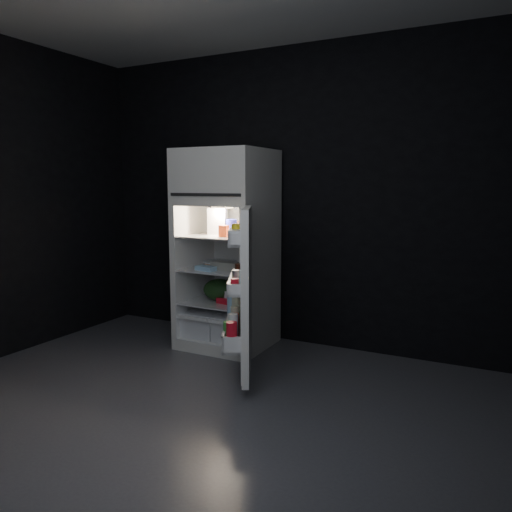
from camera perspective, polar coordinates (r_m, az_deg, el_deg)
The scene contains 17 objects.
floor at distance 3.47m, azimuth -8.10°, elevation -17.03°, with size 4.00×3.40×0.00m, color #4E4E53.
wall_back at distance 4.63m, azimuth 3.87°, elevation 6.63°, with size 4.00×0.00×2.70m, color black.
refrigerator at distance 4.52m, azimuth -3.21°, elevation 1.58°, with size 0.76×0.71×1.78m.
fridge_door at distance 3.69m, azimuth -1.55°, elevation -4.30°, with size 0.49×0.73×1.22m.
milk_jug at distance 4.53m, azimuth -4.43°, elevation 4.01°, with size 0.16×0.16×0.24m, color white.
mayo_jar at distance 4.46m, azimuth -2.80°, elevation 3.31°, with size 0.10×0.10×0.14m, color #2129B8.
jam_jar at distance 4.39m, azimuth -1.49°, elevation 3.18°, with size 0.11×0.11×0.13m, color black.
amber_bottle at distance 4.65m, azimuth -5.16°, elevation 3.98°, with size 0.07×0.07×0.22m, color #B27A1C.
small_carton at distance 4.31m, azimuth -3.71°, elevation 2.87°, with size 0.07×0.06×0.10m, color #E5481B.
egg_carton at distance 4.40m, azimuth -3.28°, elevation -1.16°, with size 0.29×0.11×0.07m, color gray.
pie at distance 4.61m, azimuth -4.15°, elevation -0.93°, with size 0.27×0.27×0.04m, color tan.
flat_package at distance 4.39m, azimuth -5.76°, elevation -1.41°, with size 0.18×0.09×0.04m, color #8DBADA.
wrapped_pkg at distance 4.56m, azimuth -0.61°, elevation -0.94°, with size 0.13×0.11×0.05m, color beige.
produce_bag at distance 4.56m, azimuth -4.19°, elevation -3.87°, with size 0.31×0.26×0.20m, color #193815.
yogurt_tray at distance 4.44m, azimuth -2.60°, elevation -5.15°, with size 0.28×0.15×0.05m, color red.
small_can_red at distance 4.64m, azimuth -0.90°, elevation -4.31°, with size 0.07×0.07×0.09m, color red.
small_can_silver at distance 4.59m, azimuth -0.62°, elevation -4.44°, with size 0.07×0.07×0.09m, color silver.
Camera 1 is at (1.84, -2.55, 1.48)m, focal length 35.00 mm.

